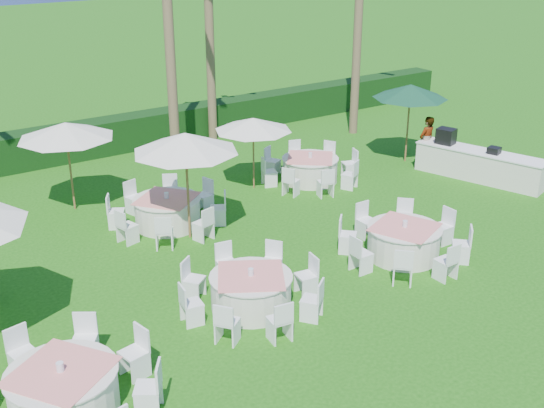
{
  "coord_description": "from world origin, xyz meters",
  "views": [
    {
      "loc": [
        -6.67,
        -10.44,
        7.69
      ],
      "look_at": [
        1.83,
        2.2,
        1.3
      ],
      "focal_mm": 45.0,
      "sensor_mm": 36.0,
      "label": 1
    }
  ],
  "objects_px": {
    "banquet_table_e": "(167,211)",
    "banquet_table_f": "(310,169)",
    "banquet_table_c": "(404,241)",
    "umbrella_d": "(253,124)",
    "umbrella_green": "(410,91)",
    "umbrella_c": "(66,130)",
    "banquet_table_b": "(251,291)",
    "buffet_table": "(478,164)",
    "staff_person": "(426,142)",
    "banquet_table_a": "(63,390)",
    "umbrella_b": "(185,142)"
  },
  "relations": [
    {
      "from": "buffet_table",
      "to": "banquet_table_c",
      "type": "bearing_deg",
      "value": -155.49
    },
    {
      "from": "umbrella_green",
      "to": "staff_person",
      "type": "xyz_separation_m",
      "value": [
        0.13,
        -0.78,
        -1.56
      ]
    },
    {
      "from": "banquet_table_e",
      "to": "staff_person",
      "type": "distance_m",
      "value": 9.26
    },
    {
      "from": "buffet_table",
      "to": "staff_person",
      "type": "relative_size",
      "value": 2.4
    },
    {
      "from": "banquet_table_a",
      "to": "umbrella_b",
      "type": "height_order",
      "value": "umbrella_b"
    },
    {
      "from": "banquet_table_c",
      "to": "banquet_table_f",
      "type": "bearing_deg",
      "value": 77.23
    },
    {
      "from": "banquet_table_b",
      "to": "banquet_table_c",
      "type": "distance_m",
      "value": 4.38
    },
    {
      "from": "banquet_table_a",
      "to": "umbrella_green",
      "type": "bearing_deg",
      "value": 24.09
    },
    {
      "from": "banquet_table_a",
      "to": "umbrella_d",
      "type": "relative_size",
      "value": 1.4
    },
    {
      "from": "banquet_table_e",
      "to": "banquet_table_a",
      "type": "bearing_deg",
      "value": -128.9
    },
    {
      "from": "banquet_table_c",
      "to": "umbrella_d",
      "type": "xyz_separation_m",
      "value": [
        -0.56,
        5.95,
        1.62
      ]
    },
    {
      "from": "umbrella_green",
      "to": "buffet_table",
      "type": "bearing_deg",
      "value": -75.31
    },
    {
      "from": "banquet_table_c",
      "to": "umbrella_c",
      "type": "height_order",
      "value": "umbrella_c"
    },
    {
      "from": "staff_person",
      "to": "umbrella_b",
      "type": "bearing_deg",
      "value": -0.99
    },
    {
      "from": "banquet_table_c",
      "to": "umbrella_green",
      "type": "distance_m",
      "value": 7.55
    },
    {
      "from": "banquet_table_e",
      "to": "umbrella_d",
      "type": "relative_size",
      "value": 1.34
    },
    {
      "from": "umbrella_c",
      "to": "umbrella_b",
      "type": "bearing_deg",
      "value": -62.05
    },
    {
      "from": "umbrella_d",
      "to": "buffet_table",
      "type": "xyz_separation_m",
      "value": [
        6.34,
        -3.31,
        -1.53
      ]
    },
    {
      "from": "banquet_table_e",
      "to": "banquet_table_f",
      "type": "bearing_deg",
      "value": 6.27
    },
    {
      "from": "banquet_table_e",
      "to": "umbrella_green",
      "type": "relative_size",
      "value": 1.18
    },
    {
      "from": "umbrella_c",
      "to": "umbrella_green",
      "type": "bearing_deg",
      "value": -11.74
    },
    {
      "from": "banquet_table_b",
      "to": "umbrella_d",
      "type": "bearing_deg",
      "value": 57.05
    },
    {
      "from": "umbrella_c",
      "to": "buffet_table",
      "type": "distance_m",
      "value": 12.58
    },
    {
      "from": "umbrella_b",
      "to": "umbrella_d",
      "type": "xyz_separation_m",
      "value": [
        3.28,
        2.03,
        -0.55
      ]
    },
    {
      "from": "banquet_table_a",
      "to": "banquet_table_b",
      "type": "height_order",
      "value": "banquet_table_a"
    },
    {
      "from": "banquet_table_e",
      "to": "umbrella_c",
      "type": "height_order",
      "value": "umbrella_c"
    },
    {
      "from": "umbrella_d",
      "to": "staff_person",
      "type": "relative_size",
      "value": 1.35
    },
    {
      "from": "banquet_table_e",
      "to": "umbrella_b",
      "type": "distance_m",
      "value": 2.38
    },
    {
      "from": "banquet_table_a",
      "to": "buffet_table",
      "type": "distance_m",
      "value": 14.99
    },
    {
      "from": "banquet_table_b",
      "to": "umbrella_green",
      "type": "bearing_deg",
      "value": 28.39
    },
    {
      "from": "staff_person",
      "to": "umbrella_d",
      "type": "bearing_deg",
      "value": -18.95
    },
    {
      "from": "banquet_table_e",
      "to": "banquet_table_f",
      "type": "height_order",
      "value": "banquet_table_e"
    },
    {
      "from": "banquet_table_b",
      "to": "umbrella_green",
      "type": "distance_m",
      "value": 10.98
    },
    {
      "from": "banquet_table_b",
      "to": "buffet_table",
      "type": "bearing_deg",
      "value": 14.26
    },
    {
      "from": "banquet_table_b",
      "to": "buffet_table",
      "type": "height_order",
      "value": "buffet_table"
    },
    {
      "from": "umbrella_d",
      "to": "buffet_table",
      "type": "bearing_deg",
      "value": -27.56
    },
    {
      "from": "banquet_table_a",
      "to": "staff_person",
      "type": "height_order",
      "value": "staff_person"
    },
    {
      "from": "banquet_table_a",
      "to": "banquet_table_f",
      "type": "height_order",
      "value": "banquet_table_a"
    },
    {
      "from": "banquet_table_b",
      "to": "banquet_table_c",
      "type": "relative_size",
      "value": 0.98
    },
    {
      "from": "banquet_table_b",
      "to": "staff_person",
      "type": "relative_size",
      "value": 1.79
    },
    {
      "from": "banquet_table_c",
      "to": "banquet_table_a",
      "type": "bearing_deg",
      "value": -173.36
    },
    {
      "from": "banquet_table_f",
      "to": "staff_person",
      "type": "bearing_deg",
      "value": -14.83
    },
    {
      "from": "umbrella_c",
      "to": "umbrella_green",
      "type": "xyz_separation_m",
      "value": [
        10.82,
        -2.25,
        0.09
      ]
    },
    {
      "from": "umbrella_d",
      "to": "umbrella_b",
      "type": "bearing_deg",
      "value": -148.17
    },
    {
      "from": "banquet_table_e",
      "to": "umbrella_green",
      "type": "distance_m",
      "value": 9.33
    },
    {
      "from": "banquet_table_e",
      "to": "banquet_table_f",
      "type": "distance_m",
      "value": 5.26
    },
    {
      "from": "banquet_table_b",
      "to": "umbrella_b",
      "type": "distance_m",
      "value": 4.46
    },
    {
      "from": "banquet_table_a",
      "to": "umbrella_b",
      "type": "bearing_deg",
      "value": 45.05
    },
    {
      "from": "umbrella_c",
      "to": "umbrella_d",
      "type": "relative_size",
      "value": 1.14
    },
    {
      "from": "banquet_table_a",
      "to": "banquet_table_e",
      "type": "bearing_deg",
      "value": 51.1
    }
  ]
}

